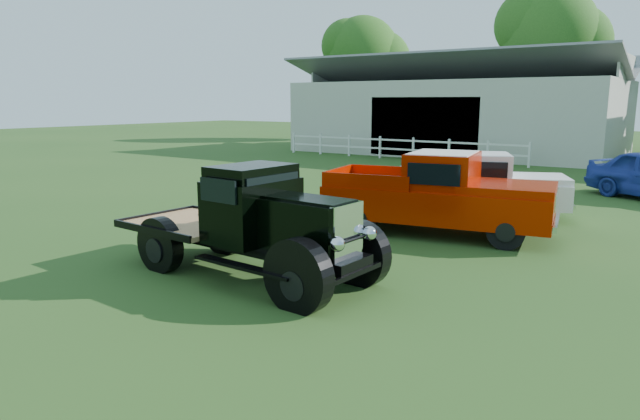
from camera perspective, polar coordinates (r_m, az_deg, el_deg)
The scene contains 8 objects.
ground at distance 10.34m, azimuth -4.77°, elevation -6.64°, with size 120.00×120.00×0.00m, color #254718.
shed_left at distance 36.10m, azimuth 13.65°, elevation 10.09°, with size 18.80×10.20×5.60m, color #989A8F, non-canonical shape.
fence_rail at distance 31.16m, azimuth 7.64°, elevation 6.17°, with size 14.20×0.16×1.20m, color white, non-canonical shape.
tree_a at distance 47.34m, azimuth 4.26°, elevation 13.44°, with size 6.30×6.30×10.50m, color #244C17, non-canonical shape.
tree_b at distance 42.89m, azimuth 21.75°, elevation 13.66°, with size 6.90×6.90×11.50m, color #244C17, non-canonical shape.
vintage_flatbed at distance 10.19m, azimuth -7.13°, elevation -1.10°, with size 5.07×2.01×2.01m, color black, non-canonical shape.
red_pickup at distance 13.64m, azimuth 11.64°, elevation 1.69°, with size 5.37×2.06×1.96m, color #A51700, non-canonical shape.
white_pickup at distance 16.07m, azimuth 15.77°, elevation 2.37°, with size 4.58×1.78×1.68m, color white, non-canonical shape.
Camera 1 is at (6.35, -7.54, 3.10)m, focal length 32.00 mm.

